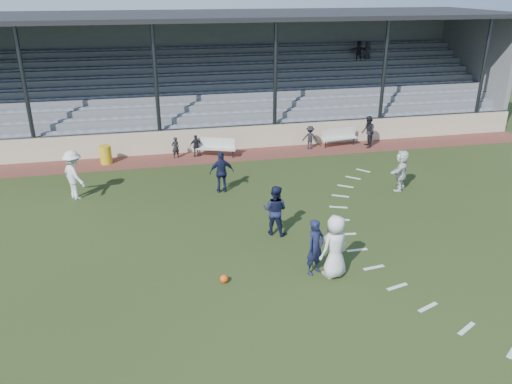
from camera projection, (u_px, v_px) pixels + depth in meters
ground at (273, 260)px, 15.78m from camera, size 90.00×90.00×0.00m
cinder_track at (222, 156)px, 25.24m from camera, size 34.00×2.00×0.02m
retaining_wall at (219, 139)px, 25.96m from camera, size 34.00×0.18×1.20m
bench_left at (216, 145)px, 24.97m from camera, size 2.01×1.15×0.95m
bench_right at (339, 136)px, 26.61m from camera, size 2.04×0.71×0.95m
trash_bin at (106, 155)px, 24.02m from camera, size 0.55×0.55×0.88m
football at (224, 279)px, 14.53m from camera, size 0.24×0.24×0.24m
player_white_lead at (335, 246)px, 14.56m from camera, size 1.12×0.94×1.95m
player_navy_lead at (315, 247)px, 14.74m from camera, size 0.76×0.68×1.74m
player_navy_mid at (275, 210)px, 17.11m from camera, size 1.09×1.03×1.78m
player_white_wing at (74, 175)px, 19.92m from camera, size 1.35×1.50×2.01m
player_navy_wing at (222, 172)px, 20.60m from camera, size 1.03×0.45×1.74m
player_white_back at (401, 170)px, 20.83m from camera, size 1.48×1.54×1.74m
official at (368, 132)px, 26.29m from camera, size 0.79×0.93×1.67m
sub_left_near at (175, 148)px, 24.74m from camera, size 0.46×0.37×1.08m
sub_left_far at (196, 146)px, 24.94m from camera, size 0.68×0.34×1.12m
sub_right at (310, 137)px, 26.11m from camera, size 0.88×0.62×1.23m
grandstand at (207, 91)px, 29.60m from camera, size 34.60×9.00×6.61m
penalty_arc at (393, 246)px, 16.59m from camera, size 3.89×14.63×0.01m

